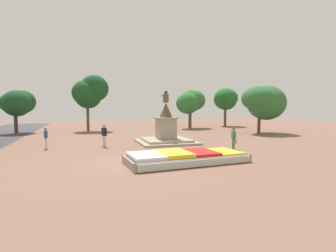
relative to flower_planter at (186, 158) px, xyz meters
name	(u,v)px	position (x,y,z in m)	size (l,w,h in m)	color
ground_plane	(134,164)	(-2.85, 0.65, -0.29)	(88.53, 88.53, 0.00)	brown
flower_planter	(186,158)	(0.00, 0.00, 0.00)	(7.09, 3.23, 0.67)	#38281C
statue_monument	(166,132)	(1.34, 8.05, 0.67)	(4.83, 4.83, 4.55)	gray
pedestrian_with_handbag	(234,137)	(5.00, 3.08, 0.62)	(0.27, 0.73, 1.63)	#338C4C
pedestrian_near_planter	(46,136)	(-8.19, 7.74, 0.64)	(0.24, 0.57, 1.62)	beige
pedestrian_crossing_plaza	(104,134)	(-3.95, 7.34, 0.73)	(0.40, 0.48, 1.76)	beige
park_tree_far_left	(190,102)	(9.13, 21.29, 3.50)	(4.62, 4.13, 5.52)	brown
park_tree_behind_statue	(18,103)	(-12.79, 21.05, 3.28)	(3.79, 4.17, 5.05)	#4C3823
park_tree_far_right	(226,99)	(16.09, 23.38, 3.99)	(3.76, 4.08, 6.04)	brown
park_tree_street_side	(264,102)	(14.51, 12.04, 3.36)	(5.31, 4.62, 5.58)	#4C3823
park_tree_mid_canopy	(89,92)	(-4.71, 21.48, 4.70)	(4.58, 3.51, 7.15)	brown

